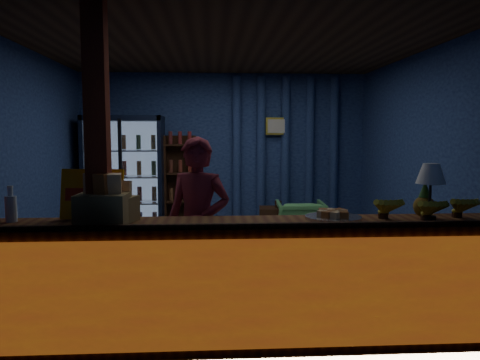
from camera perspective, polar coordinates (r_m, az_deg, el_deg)
The scene contains 18 objects.
ground at distance 5.67m, azimuth -1.28°, elevation -11.00°, with size 4.60×4.60×0.00m, color #515154.
room_walls at distance 5.44m, azimuth -1.31°, elevation 5.06°, with size 4.60×4.60×4.60m.
counter at distance 3.71m, azimuth -0.10°, elevation -12.36°, with size 4.40×0.57×0.99m.
support_post at distance 3.64m, azimuth -16.83°, elevation 0.32°, with size 0.16×0.16×2.60m, color maroon.
beverage_cooler at distance 7.50m, azimuth -13.80°, elevation 0.18°, with size 1.20×0.62×1.90m.
bottle_shelf at distance 7.55m, azimuth -7.22°, elevation -0.73°, with size 0.50×0.28×1.60m.
curtain_folds at distance 7.67m, azimuth 5.56°, elevation 3.18°, with size 1.74×0.14×2.50m.
framed_picture at distance 7.60m, azimuth 4.52°, elevation 6.56°, with size 0.36×0.04×0.28m.
shopkeeper at distance 4.18m, azimuth -5.15°, elevation -5.73°, with size 0.58×0.38×1.60m, color maroon.
green_chair at distance 7.00m, azimuth 7.36°, elevation -5.14°, with size 0.69×0.71×0.64m, color #5AB45F.
side_table at distance 7.16m, azimuth 4.65°, elevation -5.37°, with size 0.60×0.46×0.62m.
yellow_sign at distance 3.86m, azimuth -17.60°, elevation -1.68°, with size 0.51×0.16×0.40m.
snack_box_left at distance 3.60m, azimuth -16.37°, elevation -3.16°, with size 0.37×0.31×0.38m.
snack_box_centre at distance 3.73m, azimuth -14.92°, elevation -3.21°, with size 0.35×0.31×0.31m.
pastry_tray at distance 3.78m, azimuth 11.30°, elevation -4.34°, with size 0.45×0.45×0.07m.
banana_bunches at distance 3.96m, azimuth 21.62°, elevation -3.13°, with size 0.88×0.33×0.19m.
table_lamp at distance 3.91m, azimuth 22.24°, elevation 0.46°, with size 0.23×0.23×0.44m.
pineapple at distance 4.01m, azimuth 21.56°, elevation -2.64°, with size 0.17×0.17×0.29m.
Camera 1 is at (-0.21, -5.43, 1.62)m, focal length 35.00 mm.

